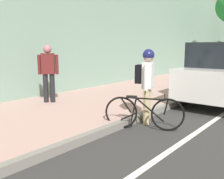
# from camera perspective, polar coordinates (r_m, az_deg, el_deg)

# --- Properties ---
(sidewalk) EXTENTS (3.88, 46.29, 0.17)m
(sidewalk) POSITION_cam_1_polar(r_m,az_deg,el_deg) (14.45, 18.11, 2.37)
(sidewalk) COLOR tan
(sidewalk) RESTS_ON ground
(building_facade) EXTENTS (0.50, 46.29, 5.66)m
(building_facade) POSITION_cam_1_polar(r_m,az_deg,el_deg) (15.33, 10.88, 13.36)
(building_facade) COLOR gray
(building_facade) RESTS_ON ground
(bicycle_at_curb) EXTENTS (1.57, 0.92, 0.80)m
(bicycle_at_curb) POSITION_cam_1_polar(r_m,az_deg,el_deg) (5.56, 7.44, -5.38)
(bicycle_at_curb) COLOR black
(bicycle_at_curb) RESTS_ON ground
(cyclist_with_backpack) EXTENTS (0.50, 0.59, 1.81)m
(cyclist_with_backpack) POSITION_cam_1_polar(r_m,az_deg,el_deg) (5.91, 8.12, 2.61)
(cyclist_with_backpack) COLOR #C6B284
(cyclist_with_backpack) RESTS_ON ground
(pedestrian_on_phone) EXTENTS (0.46, 0.48, 1.75)m
(pedestrian_on_phone) POSITION_cam_1_polar(r_m,az_deg,el_deg) (7.68, -14.65, 4.43)
(pedestrian_on_phone) COLOR black
(pedestrian_on_phone) RESTS_ON sidewalk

